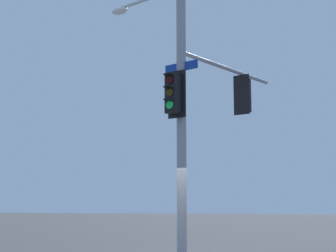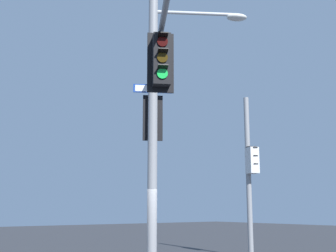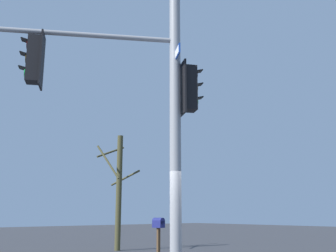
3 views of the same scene
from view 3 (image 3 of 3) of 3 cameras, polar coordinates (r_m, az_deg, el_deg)
name	(u,v)px [view 3 (image 3 of 3)]	position (r m, az deg, el deg)	size (l,w,h in m)	color
main_signal_pole_assembly	(151,79)	(9.15, -2.56, 6.94)	(5.02, 4.73, 8.20)	gray
mailbox	(159,226)	(14.66, -1.40, -14.49)	(0.46, 0.27, 1.41)	#4C3823
bare_tree_across_street	(118,188)	(17.59, -7.32, -9.06)	(1.86, 1.87, 5.03)	#444227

